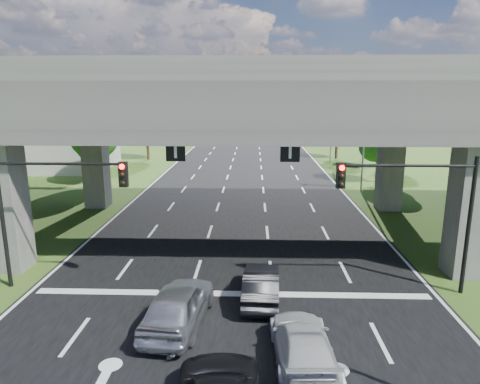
# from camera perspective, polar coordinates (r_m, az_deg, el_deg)

# --- Properties ---
(ground) EXTENTS (160.00, 160.00, 0.00)m
(ground) POSITION_cam_1_polar(r_m,az_deg,el_deg) (15.97, -1.85, -19.08)
(ground) COLOR #2C4B18
(ground) RESTS_ON ground
(road) EXTENTS (18.00, 120.00, 0.03)m
(road) POSITION_cam_1_polar(r_m,az_deg,el_deg) (25.00, -0.37, -6.80)
(road) COLOR black
(road) RESTS_ON ground
(overpass) EXTENTS (80.00, 15.00, 10.00)m
(overpass) POSITION_cam_1_polar(r_m,az_deg,el_deg) (25.53, -0.22, 11.73)
(overpass) COLOR #393734
(overpass) RESTS_ON ground
(warehouse) EXTENTS (20.00, 10.00, 4.00)m
(warehouse) POSITION_cam_1_polar(r_m,az_deg,el_deg) (55.86, -27.07, 4.91)
(warehouse) COLOR #9E9E99
(warehouse) RESTS_ON ground
(signal_right) EXTENTS (5.76, 0.54, 6.00)m
(signal_right) POSITION_cam_1_polar(r_m,az_deg,el_deg) (19.25, 22.81, -0.94)
(signal_right) COLOR black
(signal_right) RESTS_ON ground
(signal_left) EXTENTS (5.76, 0.54, 6.00)m
(signal_left) POSITION_cam_1_polar(r_m,az_deg,el_deg) (19.99, -24.16, -0.57)
(signal_left) COLOR black
(signal_left) RESTS_ON ground
(streetlight_far) EXTENTS (3.38, 0.25, 10.00)m
(streetlight_far) POSITION_cam_1_polar(r_m,az_deg,el_deg) (38.70, 15.76, 8.61)
(streetlight_far) COLOR gray
(streetlight_far) RESTS_ON ground
(streetlight_beyond) EXTENTS (3.38, 0.25, 10.00)m
(streetlight_beyond) POSITION_cam_1_polar(r_m,az_deg,el_deg) (54.35, 11.76, 9.94)
(streetlight_beyond) COLOR gray
(streetlight_beyond) RESTS_ON ground
(tree_left_near) EXTENTS (4.50, 4.50, 7.80)m
(tree_left_near) POSITION_cam_1_polar(r_m,az_deg,el_deg) (42.38, -18.86, 7.34)
(tree_left_near) COLOR black
(tree_left_near) RESTS_ON ground
(tree_left_mid) EXTENTS (3.91, 3.90, 6.76)m
(tree_left_mid) POSITION_cam_1_polar(r_m,az_deg,el_deg) (50.94, -18.85, 7.45)
(tree_left_mid) COLOR black
(tree_left_mid) RESTS_ON ground
(tree_left_far) EXTENTS (4.80, 4.80, 8.32)m
(tree_left_far) POSITION_cam_1_polar(r_m,az_deg,el_deg) (57.32, -12.31, 9.35)
(tree_left_far) COLOR black
(tree_left_far) RESTS_ON ground
(tree_right_near) EXTENTS (4.20, 4.20, 7.28)m
(tree_right_near) POSITION_cam_1_polar(r_m,az_deg,el_deg) (43.42, 18.21, 7.08)
(tree_right_near) COLOR black
(tree_right_near) RESTS_ON ground
(tree_right_mid) EXTENTS (3.91, 3.90, 6.76)m
(tree_right_mid) POSITION_cam_1_polar(r_m,az_deg,el_deg) (51.94, 18.96, 7.53)
(tree_right_mid) COLOR black
(tree_right_mid) RESTS_ON ground
(tree_right_far) EXTENTS (4.50, 4.50, 7.80)m
(tree_right_far) POSITION_cam_1_polar(r_m,az_deg,el_deg) (58.69, 12.95, 9.08)
(tree_right_far) COLOR black
(tree_right_far) RESTS_ON ground
(car_silver) EXTENTS (2.49, 4.99, 1.63)m
(car_silver) POSITION_cam_1_polar(r_m,az_deg,el_deg) (16.54, -8.20, -14.64)
(car_silver) COLOR #B8BAC0
(car_silver) RESTS_ON road
(car_dark) EXTENTS (1.62, 4.20, 1.37)m
(car_dark) POSITION_cam_1_polar(r_m,az_deg,el_deg) (18.24, 2.83, -12.22)
(car_dark) COLOR black
(car_dark) RESTS_ON road
(car_white) EXTENTS (2.04, 4.64, 1.33)m
(car_white) POSITION_cam_1_polar(r_m,az_deg,el_deg) (14.56, 8.36, -19.49)
(car_white) COLOR #B4B4B4
(car_white) RESTS_ON road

